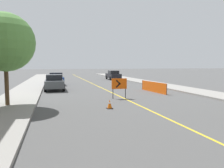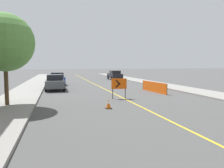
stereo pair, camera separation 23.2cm
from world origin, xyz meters
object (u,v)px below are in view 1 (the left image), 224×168
object	(u,v)px
parked_car_curb_near	(54,82)
street_tree_left_near	(5,42)
traffic_cone_third	(110,104)
parked_car_curb_far	(113,75)
arrow_barricade_primary	(119,84)
parked_car_curb_mid	(56,79)

from	to	relation	value
parked_car_curb_near	street_tree_left_near	world-z (taller)	street_tree_left_near
traffic_cone_third	parked_car_curb_near	size ratio (longest dim) A/B	0.12
parked_car_curb_near	parked_car_curb_far	xyz separation A→B (m)	(10.09, 13.89, 0.00)
traffic_cone_third	parked_car_curb_near	world-z (taller)	parked_car_curb_near
parked_car_curb_near	street_tree_left_near	xyz separation A→B (m)	(-2.81, -8.61, 3.09)
parked_car_curb_far	parked_car_curb_near	bearing A→B (deg)	-125.93
traffic_cone_third	arrow_barricade_primary	distance (m)	3.99
arrow_barricade_primary	parked_car_curb_mid	xyz separation A→B (m)	(-4.48, 13.26, -0.28)
arrow_barricade_primary	traffic_cone_third	bearing A→B (deg)	-111.88
traffic_cone_third	parked_car_curb_far	distance (m)	25.48
parked_car_curb_far	arrow_barricade_primary	bearing A→B (deg)	-104.31
street_tree_left_near	parked_car_curb_far	bearing A→B (deg)	60.17
parked_car_curb_near	arrow_barricade_primary	bearing A→B (deg)	-56.09
parked_car_curb_mid	parked_car_curb_near	bearing A→B (deg)	-94.38
traffic_cone_third	parked_car_curb_near	distance (m)	11.04
arrow_barricade_primary	parked_car_curb_far	xyz separation A→B (m)	(5.37, 20.96, -0.28)
parked_car_curb_mid	traffic_cone_third	bearing A→B (deg)	-82.67
traffic_cone_third	parked_car_curb_far	size ratio (longest dim) A/B	0.12
arrow_barricade_primary	parked_car_curb_mid	size ratio (longest dim) A/B	0.35
parked_car_curb_near	parked_car_curb_mid	world-z (taller)	same
traffic_cone_third	parked_car_curb_mid	world-z (taller)	parked_car_curb_mid
traffic_cone_third	street_tree_left_near	size ratio (longest dim) A/B	0.10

